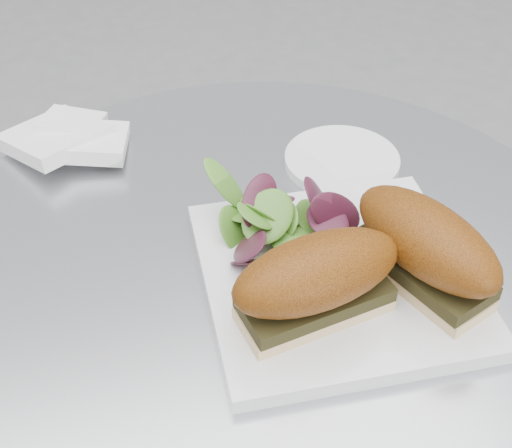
{
  "coord_description": "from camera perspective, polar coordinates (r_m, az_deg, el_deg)",
  "views": [
    {
      "loc": [
        -0.15,
        -0.48,
        1.21
      ],
      "look_at": [
        -0.0,
        0.02,
        0.77
      ],
      "focal_mm": 50.0,
      "sensor_mm": 36.0,
      "label": 1
    }
  ],
  "objects": [
    {
      "name": "table",
      "position": [
        0.88,
        0.6,
        -14.5
      ],
      "size": [
        0.7,
        0.7,
        0.73
      ],
      "color": "#A7A9AE",
      "rests_on": "ground"
    },
    {
      "name": "plate",
      "position": [
        0.67,
        6.45,
        -4.22
      ],
      "size": [
        0.26,
        0.26,
        0.02
      ],
      "primitive_type": "cube",
      "rotation": [
        0.0,
        0.0,
        -0.07
      ],
      "color": "white",
      "rests_on": "table"
    },
    {
      "name": "sandwich_left",
      "position": [
        0.6,
        4.87,
        -4.45
      ],
      "size": [
        0.16,
        0.09,
        0.08
      ],
      "rotation": [
        0.0,
        0.0,
        0.16
      ],
      "color": "#E1BA8C",
      "rests_on": "plate"
    },
    {
      "name": "sandwich_right",
      "position": [
        0.64,
        13.41,
        -1.74
      ],
      "size": [
        0.12,
        0.17,
        0.08
      ],
      "rotation": [
        0.0,
        0.0,
        -1.22
      ],
      "color": "#E1BA8C",
      "rests_on": "plate"
    },
    {
      "name": "salad",
      "position": [
        0.69,
        1.56,
        1.22
      ],
      "size": [
        0.12,
        0.12,
        0.05
      ],
      "primitive_type": null,
      "color": "#5C9932",
      "rests_on": "plate"
    },
    {
      "name": "napkin",
      "position": [
        0.86,
        -14.29,
        6.13
      ],
      "size": [
        0.16,
        0.16,
        0.02
      ],
      "primitive_type": null,
      "rotation": [
        0.0,
        0.0,
        0.25
      ],
      "color": "white",
      "rests_on": "table"
    },
    {
      "name": "saucer",
      "position": [
        0.82,
        6.89,
        5.05
      ],
      "size": [
        0.13,
        0.13,
        0.01
      ],
      "primitive_type": "cylinder",
      "color": "white",
      "rests_on": "table"
    }
  ]
}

